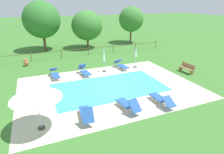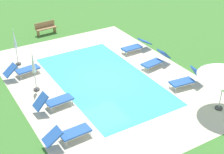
{
  "view_description": "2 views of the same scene",
  "coord_description": "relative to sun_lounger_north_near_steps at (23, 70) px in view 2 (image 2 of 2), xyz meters",
  "views": [
    {
      "loc": [
        -4.91,
        -12.24,
        6.13
      ],
      "look_at": [
        0.43,
        0.5,
        0.6
      ],
      "focal_mm": 30.28,
      "sensor_mm": 36.0,
      "label": 1
    },
    {
      "loc": [
        -13.5,
        7.52,
        9.04
      ],
      "look_at": [
        -1.23,
        0.18,
        0.84
      ],
      "focal_mm": 52.76,
      "sensor_mm": 36.0,
      "label": 2
    }
  ],
  "objects": [
    {
      "name": "pool_deck_paving",
      "position": [
        -2.7,
        -3.57,
        -0.37
      ],
      "size": [
        13.18,
        9.4,
        0.01
      ],
      "primitive_type": "cube",
      "color": "beige",
      "rests_on": "ground"
    },
    {
      "name": "pool_coping_rim",
      "position": [
        -2.7,
        -3.57,
        -0.36
      ],
      "size": [
        8.91,
        5.12,
        0.01
      ],
      "color": "beige",
      "rests_on": "ground"
    },
    {
      "name": "sun_lounger_north_end",
      "position": [
        -5.48,
        -7.0,
        0.02
      ],
      "size": [
        0.79,
        1.89,
        1.01
      ],
      "color": "#2856A8",
      "rests_on": "ground"
    },
    {
      "name": "wooden_bench_lawn_side",
      "position": [
        5.12,
        -3.31,
        0.09
      ],
      "size": [
        0.55,
        1.53,
        0.87
      ],
      "color": "#937047",
      "rests_on": "ground"
    },
    {
      "name": "patio_umbrella_closed_row_centre",
      "position": [
        1.45,
        -0.16,
        1.02
      ],
      "size": [
        0.32,
        0.32,
        2.25
      ],
      "color": "#383838",
      "rests_on": "ground"
    },
    {
      "name": "sun_lounger_north_mid",
      "position": [
        -2.89,
        -6.97,
        0.01
      ],
      "size": [
        0.88,
        2.01,
        0.91
      ],
      "color": "#2856A8",
      "rests_on": "ground"
    },
    {
      "name": "sun_lounger_south_near_corner",
      "position": [
        -3.78,
        -0.31,
        0.01
      ],
      "size": [
        0.75,
        1.96,
        0.93
      ],
      "color": "#2856A8",
      "rests_on": "ground"
    },
    {
      "name": "sun_lounger_south_mid",
      "position": [
        -0.58,
        -7.15,
        -0.02
      ],
      "size": [
        0.65,
        2.08,
        0.73
      ],
      "color": "#2856A8",
      "rests_on": "ground"
    },
    {
      "name": "ground_plane",
      "position": [
        -2.7,
        -3.57,
        -0.37
      ],
      "size": [
        160.0,
        160.0,
        0.0
      ],
      "primitive_type": "plane",
      "color": "#3D752D"
    },
    {
      "name": "swimming_pool_water",
      "position": [
        -2.7,
        -3.57,
        -0.37
      ],
      "size": [
        8.43,
        4.64,
        0.01
      ],
      "primitive_type": "cube",
      "color": "#42CCD6",
      "rests_on": "ground"
    },
    {
      "name": "patio_umbrella_closed_row_west",
      "position": [
        -1.84,
        -0.11,
        1.03
      ],
      "size": [
        0.32,
        0.32,
        2.3
      ],
      "color": "#383838",
      "rests_on": "ground"
    },
    {
      "name": "sun_lounger_north_near_steps",
      "position": [
        0.0,
        0.0,
        0.0
      ],
      "size": [
        0.82,
        2.04,
        0.85
      ],
      "color": "#2856A8",
      "rests_on": "ground"
    },
    {
      "name": "sun_lounger_north_far",
      "position": [
        -6.29,
        0.07,
        -0.01
      ],
      "size": [
        0.68,
        2.06,
        0.78
      ],
      "color": "#2856A8",
      "rests_on": "ground"
    }
  ]
}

